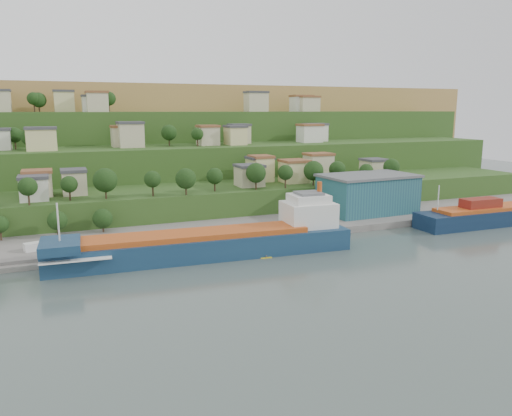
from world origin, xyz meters
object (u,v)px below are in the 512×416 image
warehouse (368,193)px  kayak_orange (248,257)px  cargo_ship_near (214,244)px  caravan (37,248)px  cargo_ship_far (510,214)px

warehouse → kayak_orange: size_ratio=9.57×
cargo_ship_near → warehouse: bearing=24.0°
warehouse → caravan: (-101.98, -7.92, -5.83)m
cargo_ship_near → cargo_ship_far: (100.36, -0.22, -0.33)m
cargo_ship_near → cargo_ship_far: 100.36m
kayak_orange → caravan: bearing=156.9°
cargo_ship_far → caravan: size_ratio=10.70×
cargo_ship_near → kayak_orange: cargo_ship_near is taller
warehouse → kayak_orange: bearing=-155.5°
cargo_ship_near → caravan: bearing=163.3°
warehouse → cargo_ship_near: bearing=-162.4°
cargo_ship_far → warehouse: cargo_ship_far is taller
caravan → kayak_orange: (47.79, -20.16, -2.35)m
warehouse → caravan: warehouse is taller
cargo_ship_far → warehouse: size_ratio=2.01×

